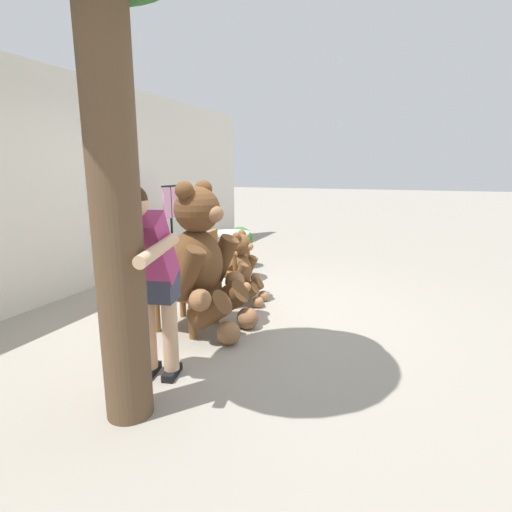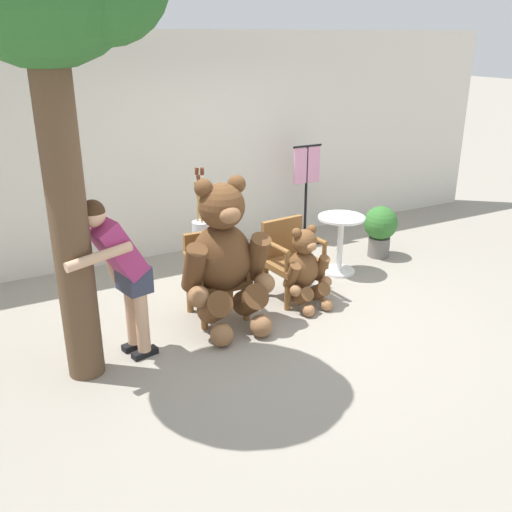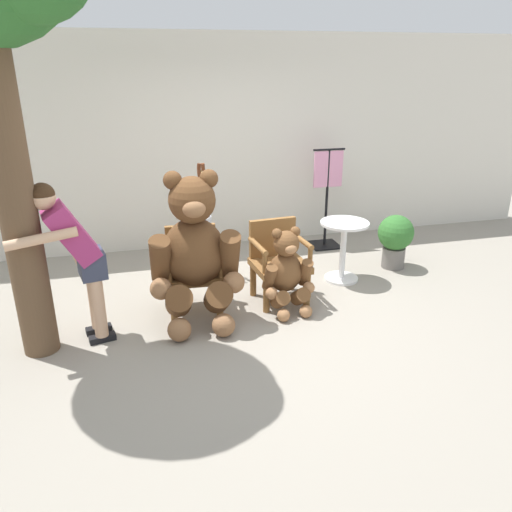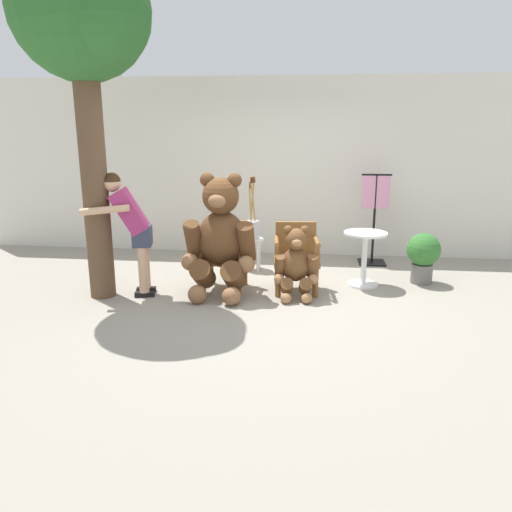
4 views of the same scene
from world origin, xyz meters
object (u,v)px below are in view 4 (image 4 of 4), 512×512
(teddy_bear_large, at_px, (221,236))
(white_stool, at_px, (252,246))
(round_side_table, at_px, (365,253))
(wooden_chair_right, at_px, (296,255))
(teddy_bear_small, at_px, (296,263))
(potted_plant, at_px, (423,254))
(brush_bucket, at_px, (252,227))
(person_visitor, at_px, (131,223))
(wooden_chair_left, at_px, (225,253))
(patio_tree, at_px, (86,22))
(clothing_display_stand, at_px, (374,217))

(teddy_bear_large, relative_size, white_stool, 3.27)
(round_side_table, bearing_deg, wooden_chair_right, -162.16)
(teddy_bear_large, xyz_separation_m, teddy_bear_small, (0.93, -0.03, -0.30))
(wooden_chair_right, distance_m, white_stool, 1.12)
(wooden_chair_right, distance_m, potted_plant, 1.74)
(brush_bucket, bearing_deg, teddy_bear_large, -101.94)
(white_stool, relative_size, potted_plant, 0.68)
(person_visitor, distance_m, round_side_table, 2.98)
(wooden_chair_right, xyz_separation_m, round_side_table, (0.88, 0.28, -0.01))
(wooden_chair_left, relative_size, patio_tree, 0.21)
(teddy_bear_large, relative_size, potted_plant, 2.21)
(wooden_chair_right, bearing_deg, wooden_chair_left, 179.99)
(wooden_chair_right, xyz_separation_m, brush_bucket, (-0.67, 0.89, 0.18))
(white_stool, xyz_separation_m, round_side_table, (1.56, -0.61, 0.09))
(person_visitor, relative_size, round_side_table, 2.11)
(person_visitor, relative_size, brush_bucket, 1.69)
(teddy_bear_large, bearing_deg, person_visitor, -171.66)
(wooden_chair_left, distance_m, person_visitor, 1.23)
(white_stool, height_order, patio_tree, patio_tree)
(wooden_chair_left, xyz_separation_m, wooden_chair_right, (0.91, -0.00, 0.00))
(teddy_bear_small, xyz_separation_m, brush_bucket, (-0.68, 1.18, 0.20))
(white_stool, distance_m, patio_tree, 3.52)
(white_stool, bearing_deg, round_side_table, -21.29)
(white_stool, xyz_separation_m, clothing_display_stand, (1.79, 0.54, 0.36))
(wooden_chair_right, bearing_deg, potted_plant, 16.21)
(clothing_display_stand, bearing_deg, white_stool, -163.17)
(teddy_bear_small, bearing_deg, round_side_table, 33.31)
(wooden_chair_left, xyz_separation_m, teddy_bear_small, (0.92, -0.29, -0.03))
(white_stool, bearing_deg, teddy_bear_small, -59.89)
(teddy_bear_small, bearing_deg, potted_plant, 25.02)
(wooden_chair_right, distance_m, teddy_bear_large, 0.99)
(patio_tree, bearing_deg, wooden_chair_right, 13.03)
(white_stool, relative_size, patio_tree, 0.11)
(wooden_chair_left, xyz_separation_m, potted_plant, (2.58, 0.48, -0.07))
(wooden_chair_left, height_order, round_side_table, wooden_chair_left)
(round_side_table, relative_size, clothing_display_stand, 0.53)
(teddy_bear_large, distance_m, teddy_bear_small, 0.98)
(brush_bucket, distance_m, round_side_table, 1.68)
(potted_plant, bearing_deg, clothing_display_stand, 120.07)
(person_visitor, bearing_deg, white_stool, 45.07)
(teddy_bear_large, relative_size, patio_tree, 0.37)
(brush_bucket, relative_size, potted_plant, 1.32)
(teddy_bear_small, relative_size, white_stool, 1.94)
(brush_bucket, xyz_separation_m, patio_tree, (-1.63, -1.42, 2.50))
(potted_plant, bearing_deg, round_side_table, -165.65)
(wooden_chair_left, distance_m, patio_tree, 3.06)
(wooden_chair_right, relative_size, round_side_table, 1.19)
(teddy_bear_small, xyz_separation_m, white_stool, (-0.68, 1.18, -0.08))
(teddy_bear_large, bearing_deg, clothing_display_stand, 39.76)
(clothing_display_stand, bearing_deg, brush_bucket, -163.21)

